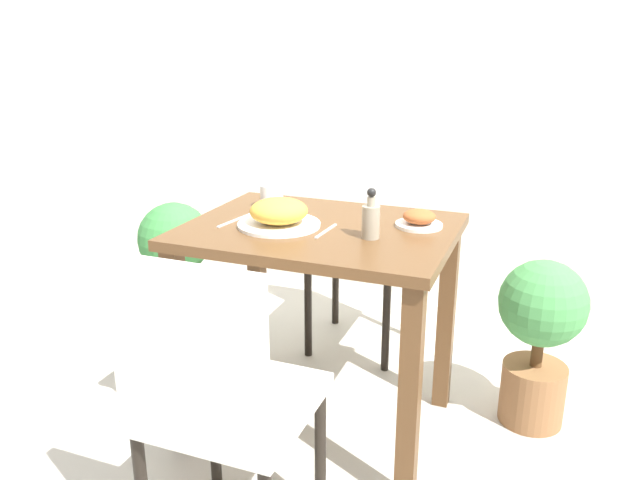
% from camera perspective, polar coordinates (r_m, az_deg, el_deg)
% --- Properties ---
extents(ground_plane, '(16.00, 16.00, 0.00)m').
position_cam_1_polar(ground_plane, '(2.45, -0.00, -16.28)').
color(ground_plane, '#B7B2A8').
extents(wall_back, '(8.00, 0.05, 2.60)m').
position_cam_1_polar(wall_back, '(3.25, 8.58, 16.44)').
color(wall_back, white).
rests_on(wall_back, ground_plane).
extents(dining_table, '(0.90, 0.69, 0.77)m').
position_cam_1_polar(dining_table, '(2.16, -0.00, -2.34)').
color(dining_table, brown).
rests_on(dining_table, ground_plane).
extents(chair_near, '(0.42, 0.42, 0.92)m').
position_cam_1_polar(chair_near, '(1.64, -9.42, -13.85)').
color(chair_near, silver).
rests_on(chair_near, ground_plane).
extents(chair_far, '(0.42, 0.42, 0.92)m').
position_cam_1_polar(chair_far, '(2.86, 4.18, 0.57)').
color(chair_far, silver).
rests_on(chair_far, ground_plane).
extents(food_plate, '(0.28, 0.28, 0.10)m').
position_cam_1_polar(food_plate, '(2.10, -3.78, 2.39)').
color(food_plate, white).
rests_on(food_plate, dining_table).
extents(side_plate, '(0.16, 0.16, 0.06)m').
position_cam_1_polar(side_plate, '(2.13, 9.05, 1.87)').
color(side_plate, white).
rests_on(side_plate, dining_table).
extents(drink_cup, '(0.09, 0.09, 0.09)m').
position_cam_1_polar(drink_cup, '(2.34, -4.44, 4.00)').
color(drink_cup, white).
rests_on(drink_cup, dining_table).
extents(sauce_bottle, '(0.06, 0.06, 0.16)m').
position_cam_1_polar(sauce_bottle, '(1.98, 4.67, 1.90)').
color(sauce_bottle, gray).
rests_on(sauce_bottle, dining_table).
extents(fork_utensil, '(0.04, 0.19, 0.00)m').
position_cam_1_polar(fork_utensil, '(2.19, -7.81, 1.79)').
color(fork_utensil, silver).
rests_on(fork_utensil, dining_table).
extents(spoon_utensil, '(0.02, 0.16, 0.00)m').
position_cam_1_polar(spoon_utensil, '(2.05, 0.56, 0.83)').
color(spoon_utensil, silver).
rests_on(spoon_utensil, dining_table).
extents(potted_plant_left, '(0.33, 0.33, 0.67)m').
position_cam_1_polar(potted_plant_left, '(2.94, -13.05, -1.48)').
color(potted_plant_left, brown).
rests_on(potted_plant_left, ground_plane).
extents(potted_plant_right, '(0.31, 0.31, 0.64)m').
position_cam_1_polar(potted_plant_right, '(2.41, 19.46, -7.81)').
color(potted_plant_right, brown).
rests_on(potted_plant_right, ground_plane).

